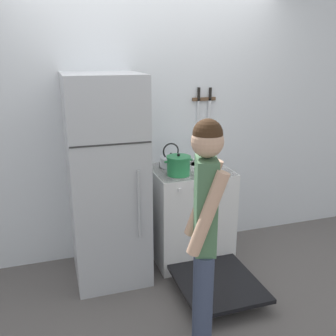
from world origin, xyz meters
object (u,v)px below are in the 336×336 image
object	(u,v)px
stove_range	(191,216)
tea_kettle	(171,160)
utensil_jar	(203,156)
person	(205,231)
dutch_oven_pot	(179,165)
refrigerator	(107,180)

from	to	relation	value
stove_range	tea_kettle	distance (m)	0.56
tea_kettle	utensil_jar	bearing A→B (deg)	1.10
utensil_jar	person	distance (m)	1.44
person	dutch_oven_pot	bearing A→B (deg)	6.02
refrigerator	tea_kettle	distance (m)	0.66
stove_range	person	bearing A→B (deg)	-107.57
stove_range	dutch_oven_pot	bearing A→B (deg)	-151.49
person	utensil_jar	bearing A→B (deg)	-5.21
stove_range	refrigerator	bearing A→B (deg)	-179.81
tea_kettle	person	bearing A→B (deg)	-99.53
stove_range	dutch_oven_pot	size ratio (longest dim) A/B	5.21
stove_range	tea_kettle	xyz separation A→B (m)	(-0.15, 0.16, 0.52)
dutch_oven_pot	refrigerator	bearing A→B (deg)	172.33
refrigerator	stove_range	distance (m)	0.90
dutch_oven_pot	tea_kettle	xyz separation A→B (m)	(0.01, 0.25, -0.02)
dutch_oven_pot	stove_range	bearing A→B (deg)	28.51
refrigerator	stove_range	world-z (taller)	refrigerator
stove_range	person	size ratio (longest dim) A/B	0.85
dutch_oven_pot	utensil_jar	xyz separation A→B (m)	(0.34, 0.26, -0.01)
person	stove_range	bearing A→B (deg)	-0.53
tea_kettle	utensil_jar	size ratio (longest dim) A/B	0.94
refrigerator	utensil_jar	world-z (taller)	refrigerator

